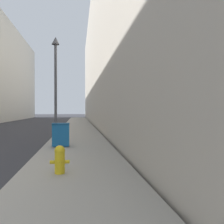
# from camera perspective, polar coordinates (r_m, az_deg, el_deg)

# --- Properties ---
(sidewalk_right) EXTENTS (3.08, 60.00, 0.16)m
(sidewalk_right) POSITION_cam_1_polar(r_m,az_deg,el_deg) (23.42, -7.72, -3.67)
(sidewalk_right) COLOR #9E998E
(sidewalk_right) RESTS_ON ground
(building_right_stone) EXTENTS (12.00, 60.00, 16.62)m
(building_right_stone) POSITION_cam_1_polar(r_m,az_deg,el_deg) (32.92, 6.00, 11.94)
(building_right_stone) COLOR beige
(building_right_stone) RESTS_ON ground
(fire_hydrant) EXTENTS (0.50, 0.38, 0.71)m
(fire_hydrant) POSITION_cam_1_polar(r_m,az_deg,el_deg) (6.57, -11.86, -10.42)
(fire_hydrant) COLOR yellow
(fire_hydrant) RESTS_ON sidewalk_right
(trash_bin) EXTENTS (0.74, 0.58, 1.03)m
(trash_bin) POSITION_cam_1_polar(r_m,az_deg,el_deg) (11.24, -11.61, -5.06)
(trash_bin) COLOR #19609E
(trash_bin) RESTS_ON sidewalk_right
(lamppost) EXTENTS (0.40, 0.40, 5.51)m
(lamppost) POSITION_cam_1_polar(r_m,az_deg,el_deg) (13.72, -12.77, 7.49)
(lamppost) COLOR #4C4C51
(lamppost) RESTS_ON sidewalk_right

